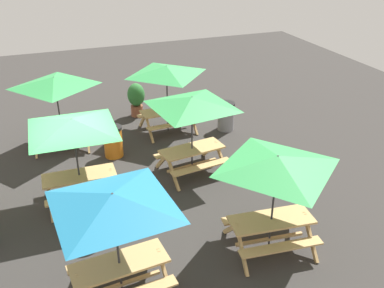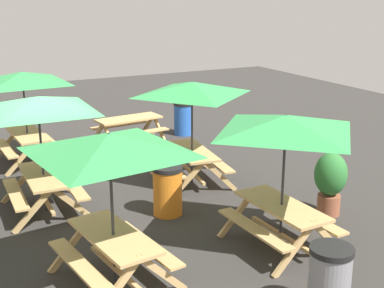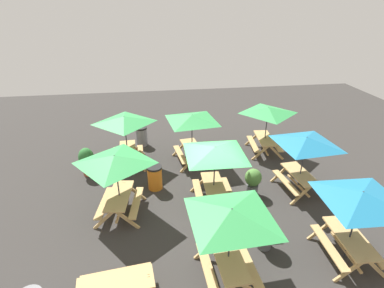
{
  "view_description": "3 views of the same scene",
  "coord_description": "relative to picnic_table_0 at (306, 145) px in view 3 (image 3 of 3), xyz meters",
  "views": [
    {
      "loc": [
        -0.51,
        -9.66,
        6.35
      ],
      "look_at": [
        3.19,
        0.23,
        0.9
      ],
      "focal_mm": 40.0,
      "sensor_mm": 36.0,
      "label": 1
    },
    {
      "loc": [
        10.08,
        -1.98,
        4.23
      ],
      "look_at": [
        -0.09,
        3.21,
        0.9
      ],
      "focal_mm": 50.0,
      "sensor_mm": 36.0,
      "label": 2
    },
    {
      "loc": [
        -8.73,
        1.95,
        6.8
      ],
      "look_at": [
        3.19,
        0.23,
        0.9
      ],
      "focal_mm": 28.0,
      "sensor_mm": 36.0,
      "label": 3
    }
  ],
  "objects": [
    {
      "name": "potted_plant_1",
      "position": [
        2.37,
        8.3,
        -1.28
      ],
      "size": [
        0.63,
        0.63,
        1.25
      ],
      "color": "#935138",
      "rests_on": "ground"
    },
    {
      "name": "picnic_table_0",
      "position": [
        0.0,
        0.0,
        0.0
      ],
      "size": [
        2.82,
        2.82,
        2.34
      ],
      "rotation": [
        0.0,
        0.0,
        0.09
      ],
      "color": "tan",
      "rests_on": "ground"
    },
    {
      "name": "picnic_table_8",
      "position": [
        -3.37,
        0.19,
        0.0
      ],
      "size": [
        2.83,
        2.83,
        2.34
      ],
      "rotation": [
        0.0,
        0.0,
        -0.04
      ],
      "color": "tan",
      "rests_on": "ground"
    },
    {
      "name": "picnic_table_7",
      "position": [
        3.31,
        0.17,
        0.0
      ],
      "size": [
        2.19,
        2.19,
        2.34
      ],
      "rotation": [
        0.0,
        0.0,
        -0.1
      ],
      "color": "tan",
      "rests_on": "ground"
    },
    {
      "name": "picnic_table_4",
      "position": [
        -3.97,
        6.58,
        -1.43
      ],
      "size": [
        1.7,
        1.94,
        0.81
      ],
      "rotation": [
        0.0,
        0.0,
        1.68
      ],
      "color": "tan",
      "rests_on": "ground"
    },
    {
      "name": "picnic_table_6",
      "position": [
        -0.29,
        3.43,
        0.0
      ],
      "size": [
        2.83,
        2.83,
        2.34
      ],
      "rotation": [
        0.0,
        0.0,
        -0.02
      ],
      "color": "tan",
      "rests_on": "ground"
    },
    {
      "name": "trash_bin_gray",
      "position": [
        4.95,
        6.06,
        -1.49
      ],
      "size": [
        0.59,
        0.59,
        0.98
      ],
      "color": "gray",
      "rests_on": "ground"
    },
    {
      "name": "potted_plant_2",
      "position": [
        -2.65,
        2.37,
        -1.36
      ],
      "size": [
        0.64,
        0.64,
        1.08
      ],
      "color": "#59595B",
      "rests_on": "ground"
    },
    {
      "name": "picnic_table_5",
      "position": [
        3.05,
        6.65,
        0.0
      ],
      "size": [
        2.08,
        2.08,
        2.34
      ],
      "rotation": [
        0.0,
        0.0,
        0.04
      ],
      "color": "tan",
      "rests_on": "ground"
    },
    {
      "name": "trash_bin_orange",
      "position": [
        0.95,
        5.51,
        -1.49
      ],
      "size": [
        0.59,
        0.59,
        0.98
      ],
      "color": "orange",
      "rests_on": "ground"
    },
    {
      "name": "picnic_table_1",
      "position": [
        2.85,
        3.77,
        0.0
      ],
      "size": [
        2.8,
        2.8,
        2.34
      ],
      "rotation": [
        0.0,
        0.0,
        0.13
      ],
      "color": "tan",
      "rests_on": "ground"
    },
    {
      "name": "ground_plane",
      "position": [
        -0.34,
        3.54,
        -1.99
      ],
      "size": [
        30.3,
        30.3,
        0.0
      ],
      "primitive_type": "plane",
      "color": "#33302D",
      "rests_on": "ground"
    },
    {
      "name": "picnic_table_2",
      "position": [
        -0.43,
        6.75,
        0.0
      ],
      "size": [
        2.24,
        2.24,
        2.34
      ],
      "rotation": [
        0.0,
        0.0,
        -0.13
      ],
      "color": "tan",
      "rests_on": "ground"
    },
    {
      "name": "picnic_table_3",
      "position": [
        -3.57,
        3.74,
        0.0
      ],
      "size": [
        2.83,
        2.83,
        2.34
      ],
      "rotation": [
        0.0,
        0.0,
        0.05
      ],
      "color": "tan",
      "rests_on": "ground"
    },
    {
      "name": "potted_plant_0",
      "position": [
        0.02,
        1.86,
        -1.37
      ],
      "size": [
        0.63,
        0.63,
        1.08
      ],
      "color": "#59595B",
      "rests_on": "ground"
    }
  ]
}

